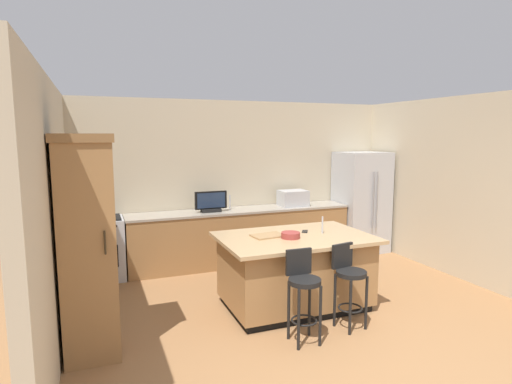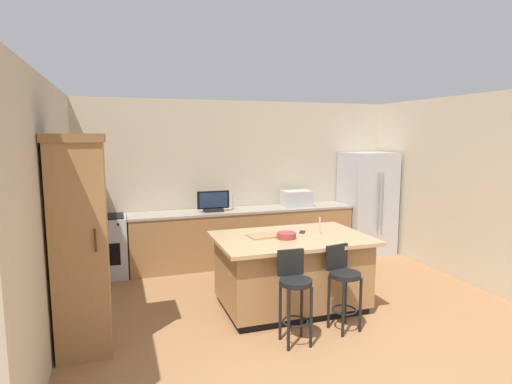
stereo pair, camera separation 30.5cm
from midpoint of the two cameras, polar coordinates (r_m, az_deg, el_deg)
ground_plane at (r=4.17m, az=16.12°, el=-23.81°), size 16.73×16.73×0.00m
wall_back at (r=7.36m, az=-3.62°, el=1.59°), size 6.00×0.12×2.74m
wall_left at (r=4.97m, az=-27.70°, el=-2.30°), size 0.12×4.58×2.74m
wall_right at (r=7.05m, az=24.35°, el=0.64°), size 0.12×4.58×2.74m
counter_back at (r=7.14m, az=-3.19°, el=-6.01°), size 3.80×0.62×0.92m
kitchen_island at (r=5.37m, az=3.65°, el=-10.65°), size 1.88×1.25×0.91m
refrigerator at (r=8.00m, az=13.07°, el=-1.31°), size 0.86×0.80×1.85m
range_oven at (r=6.80m, az=-21.76°, el=-7.21°), size 0.71×0.63×0.94m
cabinet_tower at (r=4.41m, az=-23.84°, el=-6.45°), size 0.55×0.60×2.18m
microwave at (r=7.37m, az=3.89°, el=-0.84°), size 0.48×0.36×0.27m
tv_monitor at (r=6.82m, az=-7.44°, el=-1.44°), size 0.52×0.16×0.34m
sink_faucet_back at (r=7.06m, az=-4.82°, el=-1.36°), size 0.02×0.02×0.24m
sink_faucet_island at (r=5.40m, az=7.45°, el=-4.48°), size 0.02×0.02×0.22m
bar_stool_left at (r=4.48m, az=4.47°, el=-12.93°), size 0.34×0.34×0.97m
bar_stool_right at (r=4.87m, az=10.78°, el=-11.58°), size 0.34×0.36×0.94m
fruit_bowl at (r=5.13m, az=3.04°, el=-5.91°), size 0.23×0.23×0.07m
cell_phone at (r=5.49m, az=5.10°, el=-5.38°), size 0.14×0.16×0.01m
cutting_board at (r=5.22m, az=-0.01°, el=-5.97°), size 0.43×0.32×0.02m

